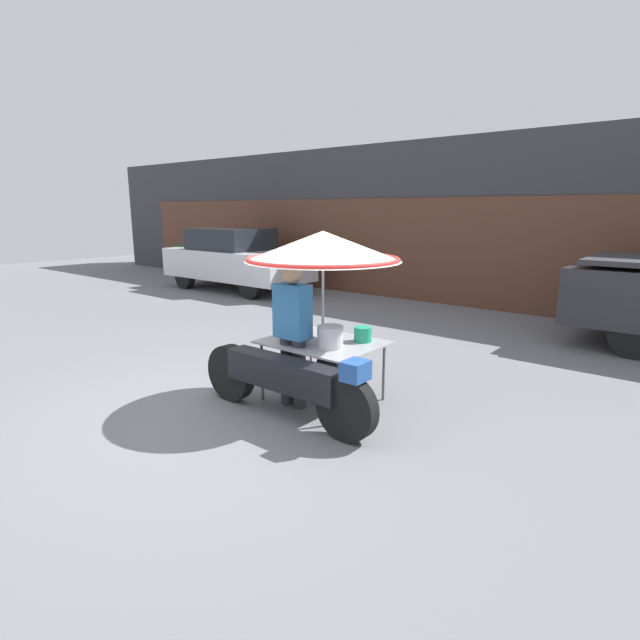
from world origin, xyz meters
name	(u,v)px	position (x,y,z in m)	size (l,w,h in m)	color
ground_plane	(238,411)	(0.00, 0.00, 0.00)	(36.00, 36.00, 0.00)	slate
shopfront_building	(511,223)	(0.00, 8.15, 1.81)	(28.00, 2.06, 3.64)	#38383D
vendor_motorcycle_cart	(317,279)	(0.50, 0.73, 1.39)	(2.24, 1.68, 1.89)	black
vendor_person	(293,329)	(0.35, 0.50, 0.87)	(0.38, 0.22, 1.55)	#2D2D33
parked_car	(235,259)	(-6.25, 5.52, 0.82)	(4.16, 1.73, 1.62)	black
potted_plant	(180,257)	(-10.20, 6.57, 0.55)	(0.72, 0.72, 0.96)	#2D2D33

